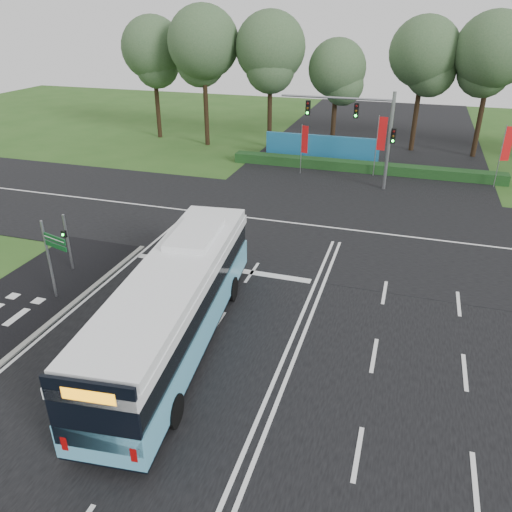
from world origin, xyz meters
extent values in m
plane|color=#2A511B|center=(0.00, 0.00, 0.00)|extent=(120.00, 120.00, 0.00)
cube|color=black|center=(0.00, 0.00, 0.02)|extent=(20.00, 120.00, 0.04)
cube|color=black|center=(0.00, 12.00, 0.03)|extent=(120.00, 14.00, 0.05)
cube|color=gray|center=(-10.10, -3.00, 0.06)|extent=(0.25, 18.00, 0.12)
cube|color=#5AADD1|center=(-4.24, -1.55, 1.17)|extent=(4.16, 13.34, 1.20)
cube|color=black|center=(-4.24, -1.55, 0.62)|extent=(4.13, 13.27, 0.33)
cube|color=black|center=(-4.24, -1.55, 2.26)|extent=(4.03, 13.13, 1.04)
cube|color=white|center=(-4.24, -1.55, 2.92)|extent=(4.16, 13.34, 0.38)
cube|color=white|center=(-4.24, -1.55, 3.30)|extent=(4.05, 12.81, 0.38)
cube|color=white|center=(-4.54, 1.17, 3.63)|extent=(2.10, 3.45, 0.27)
cube|color=black|center=(-3.53, -8.01, 2.32)|extent=(2.65, 0.41, 2.41)
cube|color=orange|center=(-3.52, -8.05, 3.08)|extent=(1.53, 0.23, 0.38)
cylinder|color=black|center=(-5.93, 2.01, 0.57)|extent=(0.43, 1.16, 1.14)
cylinder|color=black|center=(-3.37, 2.29, 0.57)|extent=(0.43, 1.16, 1.14)
cylinder|color=black|center=(-5.06, -5.82, 0.57)|extent=(0.43, 1.16, 1.14)
cylinder|color=black|center=(-2.50, -5.53, 0.57)|extent=(0.43, 1.16, 1.14)
cylinder|color=gray|center=(-12.24, 2.60, 1.52)|extent=(0.12, 0.12, 3.05)
cube|color=black|center=(-12.24, 2.42, 2.09)|extent=(0.27, 0.20, 0.35)
sphere|color=#19F233|center=(-12.24, 2.32, 2.09)|extent=(0.12, 0.12, 0.12)
cylinder|color=gray|center=(-11.28, 0.03, 1.92)|extent=(0.12, 0.12, 3.85)
cube|color=#0C441B|center=(-10.59, -0.17, 3.18)|extent=(1.40, 0.46, 0.29)
cube|color=#0C441B|center=(-10.59, -0.17, 2.84)|extent=(1.40, 0.46, 0.21)
cube|color=white|center=(-10.59, -0.20, 3.18)|extent=(1.30, 0.39, 0.04)
cylinder|color=gray|center=(-4.80, 22.42, 2.00)|extent=(0.06, 0.06, 4.00)
cube|color=red|center=(-4.52, 22.34, 2.84)|extent=(0.52, 0.19, 2.13)
cylinder|color=gray|center=(0.92, 23.63, 2.40)|extent=(0.07, 0.07, 4.79)
cube|color=red|center=(1.27, 23.60, 3.41)|extent=(0.64, 0.09, 2.56)
cylinder|color=gray|center=(9.87, 23.41, 2.33)|extent=(0.07, 0.07, 4.65)
cube|color=red|center=(10.19, 23.51, 3.31)|extent=(0.61, 0.22, 2.48)
cylinder|color=gray|center=(2.00, 20.50, 3.50)|extent=(0.24, 0.24, 7.00)
cylinder|color=gray|center=(-2.00, 20.50, 6.40)|extent=(8.00, 0.16, 0.16)
cube|color=black|center=(-0.50, 20.50, 5.60)|extent=(0.32, 0.28, 1.05)
cube|color=black|center=(-4.00, 20.50, 5.60)|extent=(0.32, 0.28, 1.05)
cube|color=black|center=(2.25, 20.50, 4.00)|extent=(0.32, 0.28, 1.05)
cube|color=#133515|center=(0.00, 24.50, 0.40)|extent=(22.00, 1.20, 0.80)
cube|color=#1A608D|center=(-4.00, 27.00, 1.10)|extent=(10.00, 0.30, 2.20)
cylinder|color=black|center=(-21.76, 30.74, 4.11)|extent=(0.44, 0.44, 8.22)
sphere|color=#314E2E|center=(-21.76, 30.74, 8.66)|extent=(6.06, 6.06, 6.06)
cylinder|color=black|center=(-15.77, 29.23, 4.44)|extent=(0.44, 0.44, 8.88)
sphere|color=#314E2E|center=(-15.77, 29.23, 9.35)|extent=(6.55, 6.55, 6.55)
cylinder|color=black|center=(-9.63, 30.03, 4.27)|extent=(0.44, 0.44, 8.54)
sphere|color=#314E2E|center=(-9.63, 30.03, 8.99)|extent=(6.29, 6.29, 6.29)
cylinder|color=black|center=(-3.70, 30.99, 3.48)|extent=(0.44, 0.44, 6.97)
sphere|color=#314E2E|center=(-3.70, 30.99, 7.33)|extent=(5.13, 5.13, 5.13)
cylinder|color=black|center=(3.54, 32.94, 4.13)|extent=(0.44, 0.44, 8.27)
sphere|color=#314E2E|center=(3.54, 32.94, 8.70)|extent=(6.09, 6.09, 6.09)
cylinder|color=black|center=(8.98, 32.29, 4.28)|extent=(0.44, 0.44, 8.55)
sphere|color=#314E2E|center=(8.98, 32.29, 9.00)|extent=(6.30, 6.30, 6.30)
camera|label=1|loc=(3.63, -16.23, 12.08)|focal=35.00mm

